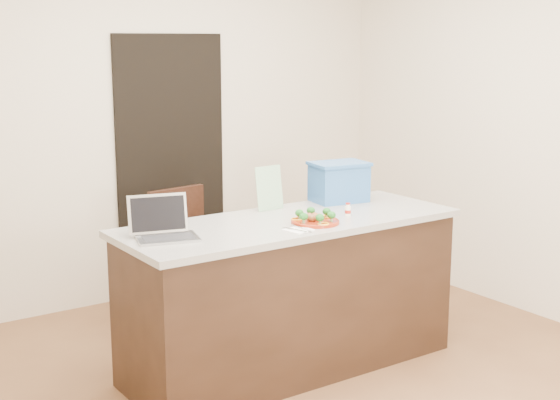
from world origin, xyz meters
TOP-DOWN VIEW (x-y plane):
  - ground at (0.00, 0.00)m, footprint 4.00×4.00m
  - room_shell at (0.00, 0.00)m, footprint 4.00×4.00m
  - doorway at (0.10, 1.98)m, footprint 0.90×0.02m
  - island at (0.00, 0.25)m, footprint 2.06×0.76m
  - plate at (0.06, 0.09)m, footprint 0.28×0.28m
  - meatballs at (0.06, 0.09)m, footprint 0.11×0.10m
  - broccoli at (0.06, 0.09)m, footprint 0.24×0.23m
  - pepper_rings at (0.06, 0.09)m, footprint 0.25×0.25m
  - napkin at (-0.12, 0.01)m, footprint 0.15×0.15m
  - fork at (-0.14, 0.02)m, footprint 0.05×0.16m
  - knife at (-0.09, -0.01)m, footprint 0.03×0.19m
  - yogurt_bottle at (0.34, 0.14)m, footprint 0.04×0.04m
  - laptop at (-0.81, 0.29)m, footprint 0.37×0.33m
  - leaflet at (0.05, 0.54)m, footprint 0.19×0.05m
  - blue_box at (0.56, 0.50)m, footprint 0.39×0.31m
  - chair at (-0.23, 1.16)m, footprint 0.48×0.48m

SIDE VIEW (x-z plane):
  - ground at x=0.00m, z-range 0.00..0.00m
  - island at x=0.00m, z-range 0.00..0.92m
  - chair at x=-0.23m, z-range 0.07..1.04m
  - napkin at x=-0.12m, z-range 0.92..0.93m
  - fork at x=-0.14m, z-range 0.93..0.93m
  - knife at x=-0.09m, z-range 0.93..0.93m
  - plate at x=0.06m, z-range 0.92..0.94m
  - pepper_rings at x=0.06m, z-range 0.94..0.95m
  - yogurt_bottle at x=0.34m, z-range 0.91..0.99m
  - meatballs at x=0.06m, z-range 0.94..0.98m
  - broccoli at x=0.06m, z-range 0.95..1.00m
  - laptop at x=-0.81m, z-range 0.87..1.09m
  - doorway at x=0.10m, z-range 0.00..2.00m
  - blue_box at x=0.56m, z-range 0.92..1.18m
  - leaflet at x=0.05m, z-range 0.92..1.19m
  - room_shell at x=0.00m, z-range -0.38..3.62m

